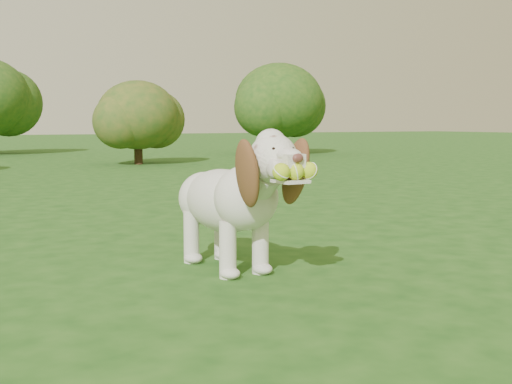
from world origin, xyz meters
name	(u,v)px	position (x,y,z in m)	size (l,w,h in m)	color
ground	(208,277)	(0.00, 0.00, 0.00)	(80.00, 80.00, 0.00)	#194513
dog	(233,196)	(0.17, 0.06, 0.41)	(0.41, 1.17, 0.76)	silver
shrub_c	(138,115)	(2.46, 8.74, 0.92)	(1.52, 1.52, 1.57)	#382314
shrub_f	(279,101)	(6.74, 10.81, 1.32)	(2.17, 2.17, 2.24)	#382314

